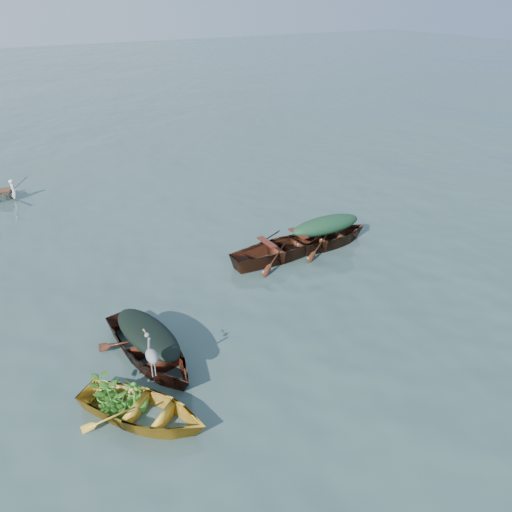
{
  "coord_description": "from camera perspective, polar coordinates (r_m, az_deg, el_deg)",
  "views": [
    {
      "loc": [
        -5.06,
        -8.43,
        7.02
      ],
      "look_at": [
        0.96,
        2.06,
        0.5
      ],
      "focal_mm": 35.0,
      "sensor_mm": 36.0,
      "label": 1
    }
  ],
  "objects": [
    {
      "name": "green_tarp_boat",
      "position": [
        15.49,
        7.81,
        1.09
      ],
      "size": [
        4.27,
        1.41,
        0.98
      ],
      "primitive_type": "imported",
      "rotation": [
        0.0,
        0.0,
        1.55
      ],
      "color": "#44250F",
      "rests_on": "ground"
    },
    {
      "name": "thwart_benches",
      "position": [
        14.47,
        3.07,
        1.74
      ],
      "size": [
        2.3,
        0.92,
        0.04
      ],
      "primitive_type": null,
      "rotation": [
        0.0,
        0.0,
        1.6
      ],
      "color": "#43170F",
      "rests_on": "open_wooden_boat"
    },
    {
      "name": "ground",
      "position": [
        12.08,
        0.94,
        -7.2
      ],
      "size": [
        140.0,
        140.0,
        0.0
      ],
      "primitive_type": "plane",
      "color": "#384F4C",
      "rests_on": "ground"
    },
    {
      "name": "heron",
      "position": [
        9.64,
        -11.72,
        -11.85
      ],
      "size": [
        0.47,
        0.49,
        0.92
      ],
      "primitive_type": null,
      "rotation": [
        0.0,
        0.0,
        0.67
      ],
      "color": "gray",
      "rests_on": "yellow_dinghy"
    },
    {
      "name": "dark_tarp_cover",
      "position": [
        10.7,
        -12.28,
        -8.6
      ],
      "size": [
        1.19,
        2.3,
        0.4
      ],
      "primitive_type": "ellipsoid",
      "rotation": [
        0.0,
        0.0,
        0.18
      ],
      "color": "black",
      "rests_on": "dark_covered_boat"
    },
    {
      "name": "dinghy_weeds",
      "position": [
        9.68,
        -15.88,
        -13.53
      ],
      "size": [
        1.11,
        1.14,
        0.6
      ],
      "primitive_type": "imported",
      "rotation": [
        0.0,
        0.0,
        0.67
      ],
      "color": "#33731E",
      "rests_on": "yellow_dinghy"
    },
    {
      "name": "open_wooden_boat",
      "position": [
        14.73,
        3.01,
        -0.19
      ],
      "size": [
        4.58,
        1.56,
        1.07
      ],
      "primitive_type": "imported",
      "rotation": [
        0.0,
        0.0,
        1.6
      ],
      "color": "#4E1C13",
      "rests_on": "ground"
    },
    {
      "name": "yellow_dinghy",
      "position": [
        9.9,
        -12.7,
        -17.75
      ],
      "size": [
        3.09,
        3.38,
        0.87
      ],
      "primitive_type": "imported",
      "rotation": [
        0.0,
        0.0,
        0.67
      ],
      "color": "gold",
      "rests_on": "ground"
    },
    {
      "name": "green_tarp_cover",
      "position": [
        15.17,
        7.99,
        3.62
      ],
      "size": [
        2.35,
        0.77,
        0.52
      ],
      "primitive_type": "ellipsoid",
      "rotation": [
        0.0,
        0.0,
        1.55
      ],
      "color": "#1A4025",
      "rests_on": "green_tarp_boat"
    },
    {
      "name": "dark_covered_boat",
      "position": [
        11.13,
        -11.91,
        -11.52
      ],
      "size": [
        2.16,
        4.19,
        1.02
      ],
      "primitive_type": "imported",
      "rotation": [
        0.0,
        0.0,
        0.18
      ],
      "color": "#451B10",
      "rests_on": "ground"
    }
  ]
}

